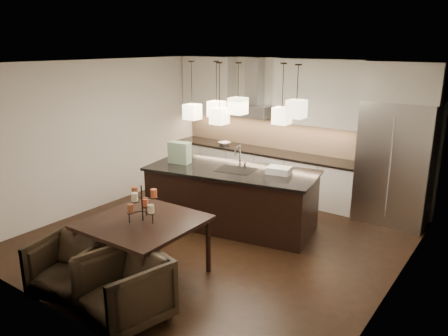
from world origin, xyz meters
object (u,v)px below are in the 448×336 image
Objects in this scene: refrigerator at (395,163)px; island_body at (231,199)px; armchair_right at (125,289)px; dining_table at (145,249)px; armchair_left at (70,267)px.

island_body is at bearing -140.61° from refrigerator.
refrigerator is 2.92m from island_body.
refrigerator is 2.43× the size of armchair_right.
dining_table reaches higher than armchair_left.
armchair_left is at bearing -108.70° from island_body.
armchair_right is at bearing -58.56° from dining_table.
dining_table is at bearing -99.15° from island_body.
refrigerator is 5.08m from armchair_right.
island_body is at bearing 114.49° from armchair_right.
armchair_right is (1.00, 0.02, 0.03)m from armchair_left.
island_body reaches higher than armchair_right.
refrigerator is 1.55× the size of dining_table.
island_body is 2.13m from dining_table.
armchair_right is (-1.64, -4.76, -0.67)m from refrigerator.
armchair_left is at bearing -118.86° from refrigerator.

